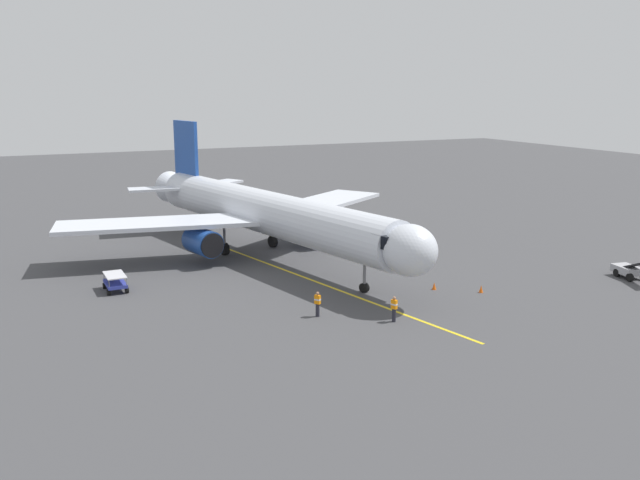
% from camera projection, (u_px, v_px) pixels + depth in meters
% --- Properties ---
extents(ground_plane, '(220.00, 220.00, 0.00)m').
position_uv_depth(ground_plane, '(278.00, 253.00, 63.16)').
color(ground_plane, '#424244').
extents(apron_lead_in_line, '(8.33, 39.22, 0.01)m').
position_uv_depth(apron_lead_in_line, '(293.00, 273.00, 56.51)').
color(apron_lead_in_line, yellow).
rests_on(apron_lead_in_line, ground).
extents(airplane, '(34.09, 40.08, 11.50)m').
position_uv_depth(airplane, '(264.00, 213.00, 61.16)').
color(airplane, silver).
rests_on(airplane, ground).
extents(ground_crew_marshaller, '(0.43, 0.47, 1.71)m').
position_uv_depth(ground_crew_marshaller, '(318.00, 304.00, 45.63)').
color(ground_crew_marshaller, '#23232D').
rests_on(ground_crew_marshaller, ground).
extents(ground_crew_wing_walker, '(0.40, 0.47, 1.71)m').
position_uv_depth(ground_crew_wing_walker, '(394.00, 309.00, 44.62)').
color(ground_crew_wing_walker, '#23232D').
rests_on(ground_crew_wing_walker, ground).
extents(belt_loader_near_nose, '(1.94, 4.71, 2.32)m').
position_uv_depth(belt_loader_near_nose, '(630.00, 269.00, 54.86)').
color(belt_loader_near_nose, '#9E9EA3').
rests_on(belt_loader_near_nose, ground).
extents(baggage_cart_portside, '(1.58, 2.62, 1.27)m').
position_uv_depth(baggage_cart_portside, '(115.00, 282.00, 51.47)').
color(baggage_cart_portside, '#2D3899').
rests_on(baggage_cart_portside, ground).
extents(safety_cone_nose_left, '(0.32, 0.32, 0.55)m').
position_uv_depth(safety_cone_nose_left, '(481.00, 289.00, 51.09)').
color(safety_cone_nose_left, '#F2590F').
rests_on(safety_cone_nose_left, ground).
extents(safety_cone_nose_right, '(0.32, 0.32, 0.55)m').
position_uv_depth(safety_cone_nose_right, '(434.00, 286.00, 51.86)').
color(safety_cone_nose_right, '#F2590F').
rests_on(safety_cone_nose_right, ground).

